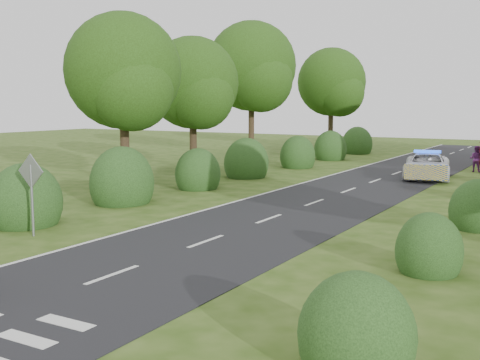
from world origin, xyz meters
The scene contains 11 objects.
ground centered at (0.00, 0.00, 0.00)m, with size 120.00×120.00×0.00m, color #2B480F.
road centered at (0.00, 15.00, 0.01)m, with size 6.00×70.00×0.02m, color black.
road_markings centered at (-1.60, 12.93, 0.03)m, with size 4.96×70.00×0.01m.
hedgerow_left centered at (-6.51, 11.69, 0.75)m, with size 2.75×50.41×3.00m.
tree_left_a centered at (-9.75, 11.86, 5.34)m, with size 5.74×5.60×8.38m.
tree_left_b centered at (-11.25, 19.86, 5.04)m, with size 5.74×5.60×8.07m.
tree_left_c centered at (-12.70, 29.83, 6.53)m, with size 6.97×6.80×10.22m.
tree_left_d centered at (-10.23, 39.85, 5.64)m, with size 6.15×6.00×8.89m.
road_sign centered at (-5.00, 2.00, 1.65)m, with size 1.06×0.08×2.53m.
police_van centered at (2.08, 22.32, 0.70)m, with size 3.28×5.40×1.54m.
pedestrian_purple centered at (3.82, 27.06, 0.78)m, with size 0.75×0.59×1.55m, color #612267.
Camera 1 is at (9.56, -10.39, 4.05)m, focal length 45.00 mm.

